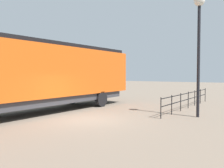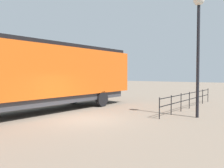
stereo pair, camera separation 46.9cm
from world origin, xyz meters
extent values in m
plane|color=#756656|center=(0.00, 0.00, 0.00)|extent=(120.00, 120.00, 0.00)
cube|color=#D15114|center=(-3.82, -1.20, 2.49)|extent=(3.16, 17.69, 2.98)
cube|color=black|center=(-3.82, 6.28, 2.04)|extent=(3.03, 2.73, 2.08)
cube|color=black|center=(-3.82, -1.20, 4.10)|extent=(2.84, 16.98, 0.24)
cube|color=#38383D|center=(-3.82, -1.20, 0.78)|extent=(2.84, 16.27, 0.45)
cylinder|color=black|center=(-5.25, 4.46, 0.55)|extent=(0.30, 1.10, 1.10)
cylinder|color=black|center=(-2.40, 4.46, 0.55)|extent=(0.30, 1.10, 1.10)
cylinder|color=black|center=(4.47, 3.95, 3.03)|extent=(0.16, 0.16, 6.06)
sphere|color=silver|center=(4.47, 3.95, 6.23)|extent=(0.58, 0.58, 0.58)
cube|color=black|center=(3.01, 7.12, 1.03)|extent=(0.04, 9.50, 0.04)
cube|color=black|center=(3.01, 7.12, 0.62)|extent=(0.04, 9.50, 0.04)
cylinder|color=black|center=(3.01, 2.37, 0.56)|extent=(0.05, 0.05, 1.12)
cylinder|color=black|center=(3.01, 3.95, 0.56)|extent=(0.05, 0.05, 1.12)
cylinder|color=black|center=(3.01, 5.54, 0.56)|extent=(0.05, 0.05, 1.12)
cylinder|color=black|center=(3.01, 7.12, 0.56)|extent=(0.05, 0.05, 1.12)
cylinder|color=black|center=(3.01, 8.70, 0.56)|extent=(0.05, 0.05, 1.12)
cylinder|color=black|center=(3.01, 10.29, 0.56)|extent=(0.05, 0.05, 1.12)
cylinder|color=black|center=(3.01, 11.87, 0.56)|extent=(0.05, 0.05, 1.12)
camera|label=1|loc=(7.99, -9.61, 2.35)|focal=39.45mm
camera|label=2|loc=(8.38, -9.35, 2.35)|focal=39.45mm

